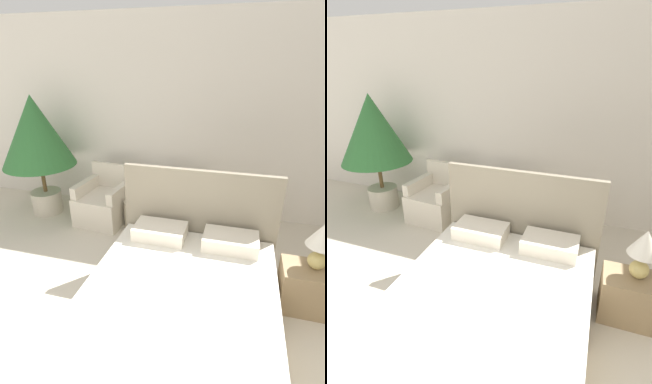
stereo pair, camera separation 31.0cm
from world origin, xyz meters
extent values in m
cube|color=silver|center=(0.00, 3.88, 1.45)|extent=(10.00, 0.06, 2.90)
cube|color=#8C7A5B|center=(0.43, 1.25, 0.15)|extent=(1.60, 2.09, 0.30)
cube|color=silver|center=(0.43, 1.25, 0.43)|extent=(1.57, 2.04, 0.26)
cube|color=gray|center=(0.43, 2.32, 0.63)|extent=(1.63, 0.06, 1.25)
cube|color=silver|center=(0.07, 2.08, 0.63)|extent=(0.53, 0.33, 0.14)
cube|color=silver|center=(0.79, 2.08, 0.63)|extent=(0.53, 0.33, 0.14)
cube|color=beige|center=(-1.12, 3.17, 0.22)|extent=(0.75, 0.77, 0.43)
cube|color=beige|center=(-1.09, 3.49, 0.63)|extent=(0.69, 0.13, 0.39)
cube|color=beige|center=(-1.41, 3.20, 0.52)|extent=(0.16, 0.64, 0.17)
cube|color=beige|center=(-0.83, 3.14, 0.52)|extent=(0.16, 0.64, 0.17)
cube|color=beige|center=(-0.09, 3.17, 0.22)|extent=(0.72, 0.74, 0.43)
cube|color=beige|center=(-0.11, 3.49, 0.63)|extent=(0.69, 0.10, 0.39)
cube|color=beige|center=(-0.38, 3.15, 0.52)|extent=(0.13, 0.64, 0.17)
cube|color=beige|center=(0.20, 3.18, 0.52)|extent=(0.13, 0.64, 0.17)
cylinder|color=beige|center=(-2.14, 3.21, 0.18)|extent=(0.46, 0.46, 0.36)
cylinder|color=brown|center=(-2.14, 3.21, 0.58)|extent=(0.06, 0.06, 0.44)
cone|color=#2D6B33|center=(-2.14, 3.21, 1.32)|extent=(1.08, 1.08, 1.03)
cube|color=#937A56|center=(1.57, 2.07, 0.23)|extent=(0.52, 0.38, 0.46)
sphere|color=tan|center=(1.59, 2.10, 0.54)|extent=(0.17, 0.17, 0.17)
cylinder|color=tan|center=(1.59, 2.10, 0.66)|extent=(0.02, 0.02, 0.08)
cone|color=silver|center=(1.59, 2.10, 0.82)|extent=(0.27, 0.27, 0.24)
cylinder|color=#B7AD93|center=(-0.60, 3.12, 0.21)|extent=(0.31, 0.31, 0.42)
camera|label=1|loc=(0.80, -0.51, 2.26)|focal=28.00mm
camera|label=2|loc=(1.09, -0.41, 2.26)|focal=28.00mm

